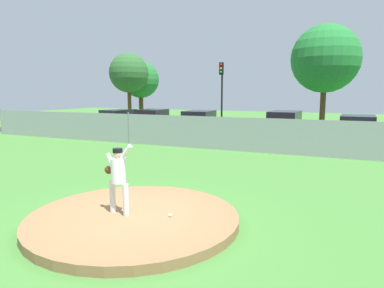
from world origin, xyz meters
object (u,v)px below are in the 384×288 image
at_px(parked_car_slate, 357,131).
at_px(parked_car_white, 119,121).
at_px(parked_car_burgundy, 284,127).
at_px(parked_car_red, 152,122).
at_px(parked_car_charcoal, 199,124).
at_px(pitcher_youth, 118,174).
at_px(baseball, 170,215).
at_px(traffic_light_near, 222,85).

height_order(parked_car_slate, parked_car_white, parked_car_slate).
bearing_deg(parked_car_slate, parked_car_burgundy, 176.31).
xyz_separation_m(parked_car_red, parked_car_white, (-2.84, -0.08, -0.02)).
distance_m(parked_car_charcoal, parked_car_burgundy, 5.37).
distance_m(parked_car_charcoal, parked_car_slate, 9.28).
relative_size(pitcher_youth, baseball, 21.41).
height_order(pitcher_youth, parked_car_white, pitcher_youth).
distance_m(parked_car_burgundy, traffic_light_near, 7.22).
xyz_separation_m(parked_car_white, traffic_light_near, (6.71, 3.83, 2.68)).
height_order(parked_car_red, traffic_light_near, traffic_light_near).
distance_m(parked_car_burgundy, parked_car_white, 12.11).
xyz_separation_m(pitcher_youth, parked_car_burgundy, (1.13, 14.84, -0.27)).
distance_m(parked_car_red, traffic_light_near, 6.01).
xyz_separation_m(parked_car_burgundy, parked_car_white, (-12.11, 0.18, -0.06)).
xyz_separation_m(pitcher_youth, parked_car_white, (-10.98, 15.02, -0.33)).
distance_m(baseball, parked_car_red, 17.48).
distance_m(parked_car_charcoal, traffic_light_near, 5.14).
xyz_separation_m(parked_car_slate, parked_car_white, (-16.04, 0.43, -0.01)).
height_order(parked_car_red, parked_car_white, parked_car_red).
relative_size(parked_car_slate, traffic_light_near, 0.87).
distance_m(parked_car_white, traffic_light_near, 8.18).
bearing_deg(parked_car_slate, baseball, -105.35).
bearing_deg(parked_car_burgundy, parked_car_slate, -3.69).
xyz_separation_m(parked_car_slate, traffic_light_near, (-9.32, 4.26, 2.67)).
xyz_separation_m(pitcher_youth, parked_car_slate, (5.05, 14.59, -0.31)).
bearing_deg(parked_car_white, parked_car_slate, -1.54).
bearing_deg(parked_car_charcoal, parked_car_burgundy, 4.32).
bearing_deg(pitcher_youth, baseball, 14.46).
bearing_deg(parked_car_slate, parked_car_white, 178.46).
bearing_deg(pitcher_youth, parked_car_slate, 70.89).
distance_m(parked_car_charcoal, parked_car_red, 3.98).
bearing_deg(parked_car_white, parked_car_charcoal, -4.93).
distance_m(baseball, parked_car_charcoal, 15.13).
xyz_separation_m(pitcher_youth, traffic_light_near, (-4.27, 18.84, 2.36)).
height_order(parked_car_charcoal, traffic_light_near, traffic_light_near).
xyz_separation_m(parked_car_charcoal, parked_car_white, (-6.76, 0.58, -0.04)).
height_order(pitcher_youth, traffic_light_near, traffic_light_near).
relative_size(parked_car_red, parked_car_white, 0.87).
relative_size(parked_car_charcoal, parked_car_slate, 0.98).
distance_m(parked_car_red, parked_car_white, 2.84).
relative_size(parked_car_slate, parked_car_white, 0.93).
bearing_deg(parked_car_slate, parked_car_charcoal, -179.06).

